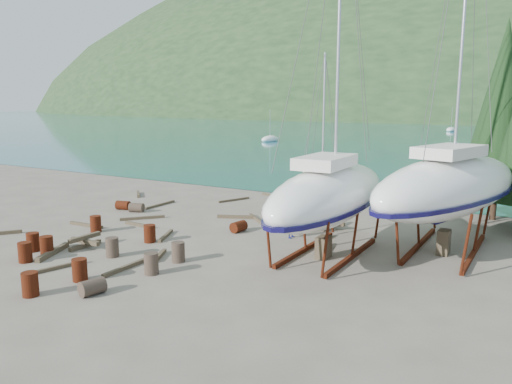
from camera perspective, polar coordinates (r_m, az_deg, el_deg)
The scene contains 44 objects.
ground at distance 23.64m, azimuth -6.33°, elevation -6.69°, with size 600.00×600.00×0.00m, color #635A4E.
far_house_left at distance 220.69m, azimuth 11.53°, elevation 8.95°, with size 6.60×5.60×5.60m.
far_house_center at distance 210.71m, azimuth 21.94°, elevation 8.38°, with size 6.60×5.60×5.60m.
cypress_back_left at distance 32.07m, azimuth 26.30°, elevation 8.84°, with size 4.14×4.14×11.50m.
moored_boat_left at distance 89.63m, azimuth 1.61°, elevation 6.05°, with size 2.00×5.00×6.05m.
moored_boat_far at distance 129.95m, azimuth 21.39°, elevation 6.64°, with size 2.00×5.00×6.05m.
large_sailboat_near at distance 22.46m, azimuth 8.40°, elevation -0.22°, with size 3.46×11.17×17.51m.
large_sailboat_far at distance 24.42m, azimuth 21.27°, elevation 0.66°, with size 6.50×12.46×18.92m.
small_sailboat_shore at distance 33.13m, azimuth 7.35°, elevation 1.10°, with size 4.33×6.48×9.97m.
worker at distance 25.55m, azimuth 4.10°, elevation -3.33°, with size 0.64×0.42×1.74m, color #11154E.
drum_0 at distance 23.96m, azimuth -24.89°, elevation -6.26°, with size 0.58×0.58×0.88m, color #5D220F.
drum_1 at distance 19.19m, azimuth -18.19°, elevation -10.28°, with size 0.58×0.58×0.88m, color #2D2823.
drum_2 at distance 33.39m, azimuth -14.95°, elevation -1.47°, with size 0.58×0.58×0.88m, color #5D220F.
drum_3 at distance 19.82m, azimuth -24.41°, elevation -9.57°, with size 0.58×0.58×0.88m, color #5D220F.
drum_4 at distance 32.26m, azimuth 8.56°, elevation -1.64°, with size 0.58×0.58×0.88m, color #5D220F.
drum_5 at distance 20.72m, azimuth -11.88°, elevation -8.02°, with size 0.58×0.58×0.88m, color #2D2823.
drum_6 at distance 26.78m, azimuth -2.00°, elevation -3.97°, with size 0.58×0.58×0.88m, color #5D220F.
drum_7 at distance 20.73m, azimuth -19.50°, elevation -8.38°, with size 0.58×0.58×0.88m, color #5D220F.
drum_8 at distance 28.06m, azimuth -17.85°, elevation -3.49°, with size 0.58×0.58×0.88m, color #5D220F.
drum_10 at distance 24.63m, azimuth -22.81°, elevation -5.68°, with size 0.58×0.58×0.88m, color #5D220F.
drum_11 at distance 30.16m, azimuth 4.70°, elevation -2.38°, with size 0.58×0.58×0.88m, color #2D2823.
drum_13 at distance 25.51m, azimuth -24.13°, elevation -5.24°, with size 0.58×0.58×0.88m, color #5D220F.
drum_14 at distance 25.34m, azimuth -12.05°, elevation -4.66°, with size 0.58×0.58×0.88m, color #5D220F.
drum_15 at distance 32.44m, azimuth -13.49°, elevation -1.74°, with size 0.58×0.58×0.88m, color #2D2823.
drum_16 at distance 23.40m, azimuth -16.11°, elevation -6.08°, with size 0.58×0.58×0.88m, color #2D2823.
drum_17 at distance 22.05m, azimuth -8.88°, elevation -6.79°, with size 0.58×0.58×0.88m, color #2D2823.
timber_0 at distance 35.20m, azimuth -2.53°, elevation -0.91°, with size 0.14×2.59×0.14m, color brown.
timber_1 at distance 23.77m, azimuth 7.94°, elevation -6.38°, with size 0.19×2.06×0.19m, color brown.
timber_2 at distance 38.31m, azimuth -13.31°, elevation -0.23°, with size 0.19×2.19×0.19m, color brown.
timber_3 at distance 22.53m, azimuth -21.88°, elevation -8.04°, with size 0.15×2.56×0.15m, color brown.
timber_4 at distance 28.78m, azimuth -13.28°, elevation -3.65°, with size 0.17×2.00×0.17m, color brown.
timber_5 at distance 21.62m, azimuth -14.74°, elevation -8.36°, with size 0.16×2.45×0.16m, color brown.
timber_6 at distance 34.04m, azimuth 3.38°, elevation -1.26°, with size 0.19×1.91×0.19m, color brown.
timber_7 at distance 22.90m, azimuth -10.96°, elevation -7.14°, with size 0.17×1.62×0.17m, color brown.
timber_8 at distance 29.91m, azimuth -2.35°, elevation -2.85°, with size 0.19×2.21×0.19m, color brown.
timber_9 at distance 36.56m, azimuth 2.14°, elevation -0.48°, with size 0.15×2.74×0.15m, color brown.
timber_10 at distance 29.42m, azimuth 0.04°, elevation -3.08°, with size 0.16×2.42×0.16m, color brown.
timber_11 at distance 26.18m, azimuth -10.28°, elevation -4.94°, with size 0.15×2.20×0.15m, color brown.
timber_12 at distance 29.55m, azimuth -18.84°, elevation -3.58°, with size 0.17×2.45×0.17m, color brown.
timber_15 at distance 34.14m, azimuth -10.87°, elevation -1.43°, with size 0.15×2.86×0.15m, color brown.
timber_16 at distance 24.70m, azimuth -22.21°, elevation -6.38°, with size 0.23×2.56×0.23m, color brown.
timber_17 at distance 30.42m, azimuth -12.84°, elevation -2.90°, with size 0.16×2.63×0.16m, color brown.
timber_pile_fore at distance 25.28m, azimuth -18.96°, elevation -5.36°, with size 1.80×1.80×0.60m.
timber_pile_aft at distance 27.86m, azimuth 8.33°, elevation -3.49°, with size 1.80×1.80×0.60m.
Camera 1 is at (13.77, -17.95, 6.83)m, focal length 35.00 mm.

